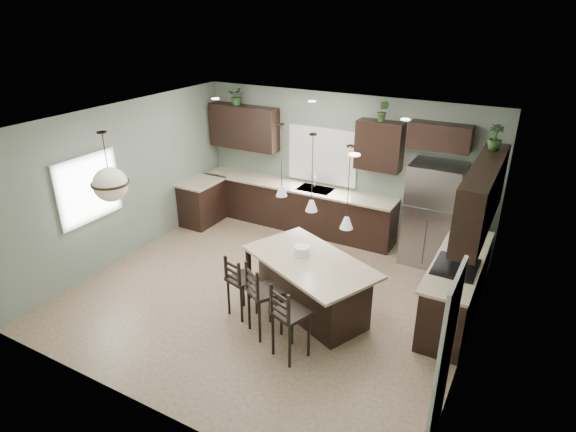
# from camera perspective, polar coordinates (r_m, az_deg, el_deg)

# --- Properties ---
(ground) EXTENTS (6.00, 6.00, 0.00)m
(ground) POSITION_cam_1_polar(r_m,az_deg,el_deg) (7.93, -2.05, -9.18)
(ground) COLOR #9E8466
(ground) RESTS_ON ground
(pantry_door) EXTENTS (0.04, 0.82, 2.04)m
(pantry_door) POSITION_cam_1_polar(r_m,az_deg,el_deg) (5.32, 18.01, -16.04)
(pantry_door) COLOR white
(pantry_door) RESTS_ON ground
(window_back) EXTENTS (1.35, 0.02, 1.00)m
(window_back) POSITION_cam_1_polar(r_m,az_deg,el_deg) (9.66, 4.11, 7.16)
(window_back) COLOR white
(window_back) RESTS_ON room_shell
(window_left) EXTENTS (0.02, 1.10, 1.00)m
(window_left) POSITION_cam_1_polar(r_m,az_deg,el_deg) (8.54, -22.64, 3.03)
(window_left) COLOR white
(window_left) RESTS_ON room_shell
(left_return_cabs) EXTENTS (0.60, 0.90, 0.90)m
(left_return_cabs) POSITION_cam_1_polar(r_m,az_deg,el_deg) (10.36, -10.17, 1.56)
(left_return_cabs) COLOR black
(left_return_cabs) RESTS_ON ground
(left_return_countertop) EXTENTS (0.66, 0.96, 0.04)m
(left_return_countertop) POSITION_cam_1_polar(r_m,az_deg,el_deg) (10.18, -10.27, 3.98)
(left_return_countertop) COLOR beige
(left_return_countertop) RESTS_ON left_return_cabs
(back_lower_cabs) EXTENTS (4.20, 0.60, 0.90)m
(back_lower_cabs) POSITION_cam_1_polar(r_m,az_deg,el_deg) (9.98, 0.89, 1.07)
(back_lower_cabs) COLOR black
(back_lower_cabs) RESTS_ON ground
(back_countertop) EXTENTS (4.20, 0.66, 0.04)m
(back_countertop) POSITION_cam_1_polar(r_m,az_deg,el_deg) (9.79, 0.85, 3.56)
(back_countertop) COLOR beige
(back_countertop) RESTS_ON back_lower_cabs
(sink_inset) EXTENTS (0.70, 0.45, 0.01)m
(sink_inset) POSITION_cam_1_polar(r_m,az_deg,el_deg) (9.59, 3.23, 3.19)
(sink_inset) COLOR gray
(sink_inset) RESTS_ON back_countertop
(faucet) EXTENTS (0.02, 0.02, 0.28)m
(faucet) POSITION_cam_1_polar(r_m,az_deg,el_deg) (9.52, 3.17, 3.95)
(faucet) COLOR silver
(faucet) RESTS_ON back_countertop
(back_upper_left) EXTENTS (1.55, 0.34, 0.90)m
(back_upper_left) POSITION_cam_1_polar(r_m,az_deg,el_deg) (10.25, -5.24, 10.44)
(back_upper_left) COLOR black
(back_upper_left) RESTS_ON room_shell
(back_upper_right) EXTENTS (0.85, 0.34, 0.90)m
(back_upper_right) POSITION_cam_1_polar(r_m,az_deg,el_deg) (8.99, 10.77, 8.18)
(back_upper_right) COLOR black
(back_upper_right) RESTS_ON room_shell
(fridge_header) EXTENTS (1.05, 0.34, 0.45)m
(fridge_header) POSITION_cam_1_polar(r_m,az_deg,el_deg) (8.66, 17.57, 8.95)
(fridge_header) COLOR black
(fridge_header) RESTS_ON room_shell
(right_lower_cabs) EXTENTS (0.60, 2.35, 0.90)m
(right_lower_cabs) POSITION_cam_1_polar(r_m,az_deg,el_deg) (7.65, 19.32, -8.04)
(right_lower_cabs) COLOR black
(right_lower_cabs) RESTS_ON ground
(right_countertop) EXTENTS (0.66, 2.35, 0.04)m
(right_countertop) POSITION_cam_1_polar(r_m,az_deg,el_deg) (7.43, 19.66, -4.93)
(right_countertop) COLOR beige
(right_countertop) RESTS_ON right_lower_cabs
(cooktop) EXTENTS (0.58, 0.75, 0.02)m
(cooktop) POSITION_cam_1_polar(r_m,az_deg,el_deg) (7.18, 19.28, -5.70)
(cooktop) COLOR black
(cooktop) RESTS_ON right_countertop
(wall_oven_front) EXTENTS (0.01, 0.72, 0.60)m
(wall_oven_front) POSITION_cam_1_polar(r_m,az_deg,el_deg) (7.46, 16.61, -8.55)
(wall_oven_front) COLOR gray
(wall_oven_front) RESTS_ON right_lower_cabs
(right_upper_cabs) EXTENTS (0.34, 2.35, 0.90)m
(right_upper_cabs) POSITION_cam_1_polar(r_m,az_deg,el_deg) (7.00, 22.01, 2.24)
(right_upper_cabs) COLOR black
(right_upper_cabs) RESTS_ON room_shell
(microwave) EXTENTS (0.40, 0.75, 0.40)m
(microwave) POSITION_cam_1_polar(r_m,az_deg,el_deg) (6.90, 20.76, -1.49)
(microwave) COLOR gray
(microwave) RESTS_ON right_upper_cabs
(refrigerator) EXTENTS (0.90, 0.74, 1.85)m
(refrigerator) POSITION_cam_1_polar(r_m,az_deg,el_deg) (8.82, 16.75, 0.17)
(refrigerator) COLOR gray
(refrigerator) RESTS_ON ground
(kitchen_island) EXTENTS (2.26, 1.84, 0.92)m
(kitchen_island) POSITION_cam_1_polar(r_m,az_deg,el_deg) (7.23, 2.59, -8.45)
(kitchen_island) COLOR black
(kitchen_island) RESTS_ON ground
(serving_dish) EXTENTS (0.24, 0.24, 0.14)m
(serving_dish) POSITION_cam_1_polar(r_m,az_deg,el_deg) (7.09, 1.65, -4.12)
(serving_dish) COLOR white
(serving_dish) RESTS_ON kitchen_island
(bar_stool_left) EXTENTS (0.46, 0.46, 1.01)m
(bar_stool_left) POSITION_cam_1_polar(r_m,az_deg,el_deg) (7.22, -5.48, -8.18)
(bar_stool_left) COLOR black
(bar_stool_left) RESTS_ON ground
(bar_stool_center) EXTENTS (0.57, 0.57, 1.13)m
(bar_stool_center) POSITION_cam_1_polar(r_m,az_deg,el_deg) (6.80, -2.77, -9.76)
(bar_stool_center) COLOR black
(bar_stool_center) RESTS_ON ground
(bar_stool_right) EXTENTS (0.53, 0.53, 1.12)m
(bar_stool_right) POSITION_cam_1_polar(r_m,az_deg,el_deg) (6.38, 0.34, -12.31)
(bar_stool_right) COLOR black
(bar_stool_right) RESTS_ON ground
(pendant_left) EXTENTS (0.17, 0.17, 1.10)m
(pendant_left) POSITION_cam_1_polar(r_m,az_deg,el_deg) (6.97, -0.79, 6.58)
(pendant_left) COLOR white
(pendant_left) RESTS_ON room_shell
(pendant_center) EXTENTS (0.17, 0.17, 1.10)m
(pendant_center) POSITION_cam_1_polar(r_m,az_deg,el_deg) (6.45, 2.89, 5.08)
(pendant_center) COLOR silver
(pendant_center) RESTS_ON room_shell
(pendant_right) EXTENTS (0.17, 0.17, 1.10)m
(pendant_right) POSITION_cam_1_polar(r_m,az_deg,el_deg) (5.96, 7.16, 3.30)
(pendant_right) COLOR white
(pendant_right) RESTS_ON room_shell
(chandelier) EXTENTS (0.52, 0.52, 0.99)m
(chandelier) POSITION_cam_1_polar(r_m,az_deg,el_deg) (6.97, -20.61, 5.49)
(chandelier) COLOR #FAE9CC
(chandelier) RESTS_ON room_shell
(plant_back_left) EXTENTS (0.38, 0.34, 0.38)m
(plant_back_left) POSITION_cam_1_polar(r_m,az_deg,el_deg) (10.16, -6.04, 13.96)
(plant_back_left) COLOR #284A20
(plant_back_left) RESTS_ON back_upper_left
(plant_back_right) EXTENTS (0.21, 0.17, 0.37)m
(plant_back_right) POSITION_cam_1_polar(r_m,az_deg,el_deg) (8.81, 11.19, 12.09)
(plant_back_right) COLOR #345927
(plant_back_right) RESTS_ON back_upper_right
(plant_right_wall) EXTENTS (0.22, 0.22, 0.36)m
(plant_right_wall) POSITION_cam_1_polar(r_m,az_deg,el_deg) (7.53, 23.36, 8.56)
(plant_right_wall) COLOR #284D21
(plant_right_wall) RESTS_ON right_upper_cabs
(room_shell) EXTENTS (6.00, 6.00, 6.00)m
(room_shell) POSITION_cam_1_polar(r_m,az_deg,el_deg) (7.14, -2.25, 2.30)
(room_shell) COLOR slate
(room_shell) RESTS_ON ground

